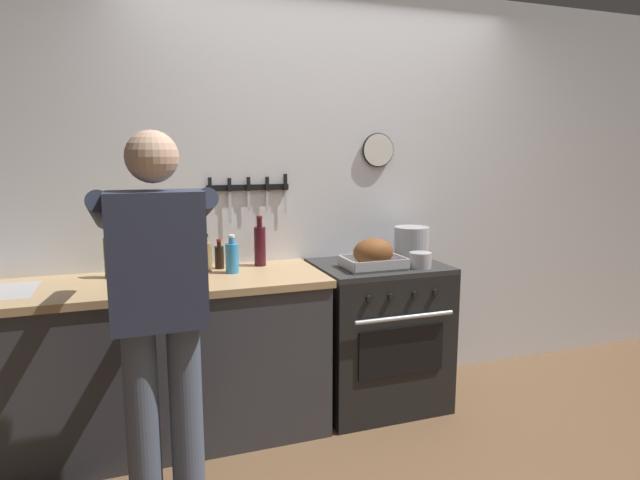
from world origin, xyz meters
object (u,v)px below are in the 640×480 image
object	(u,v)px
person_cook	(159,303)
bottle_wine_red	(260,245)
stock_pot	(411,242)
bottle_hot_sauce	(193,261)
saucepan	(420,260)
bottle_vinegar	(206,256)
stove	(378,334)
bottle_dish_soap	(232,257)
bottle_soy_sauce	(219,256)
bottle_olive_oil	(110,257)
roasting_pan	(373,255)
cutting_board	(154,284)

from	to	relation	value
person_cook	bottle_wine_red	xyz separation A→B (m)	(0.63, 0.83, 0.07)
stock_pot	bottle_wine_red	xyz separation A→B (m)	(-0.99, 0.07, 0.03)
stock_pot	bottle_hot_sauce	xyz separation A→B (m)	(-1.40, -0.07, -0.01)
saucepan	bottle_vinegar	world-z (taller)	bottle_vinegar
stove	bottle_vinegar	world-z (taller)	bottle_vinegar
bottle_dish_soap	bottle_vinegar	world-z (taller)	bottle_dish_soap
bottle_soy_sauce	bottle_vinegar	bearing A→B (deg)	-148.90
bottle_olive_oil	bottle_vinegar	distance (m)	0.51
roasting_pan	bottle_hot_sauce	size ratio (longest dim) A/B	1.72
stock_pot	bottle_olive_oil	distance (m)	1.82
stove	bottle_soy_sauce	size ratio (longest dim) A/B	5.16
bottle_wine_red	bottle_soy_sauce	bearing A→B (deg)	-179.69
bottle_olive_oil	bottle_wine_red	distance (m)	0.84
person_cook	roasting_pan	world-z (taller)	person_cook
stove	bottle_olive_oil	distance (m)	1.64
saucepan	bottle_hot_sauce	xyz separation A→B (m)	(-1.29, 0.24, 0.04)
bottle_olive_oil	bottle_hot_sauce	xyz separation A→B (m)	(0.42, -0.10, -0.03)
stove	saucepan	world-z (taller)	saucepan
bottle_dish_soap	bottle_wine_red	xyz separation A→B (m)	(0.19, 0.14, 0.04)
bottle_dish_soap	bottle_vinegar	bearing A→B (deg)	146.32
person_cook	bottle_hot_sauce	world-z (taller)	person_cook
stock_pot	saucepan	xyz separation A→B (m)	(-0.11, -0.31, -0.05)
bottle_vinegar	bottle_soy_sauce	bearing A→B (deg)	31.10
person_cook	saucepan	world-z (taller)	person_cook
saucepan	bottle_soy_sauce	size ratio (longest dim) A/B	0.75
bottle_wine_red	saucepan	bearing A→B (deg)	-23.38
bottle_hot_sauce	bottle_wine_red	distance (m)	0.44
saucepan	stove	bearing A→B (deg)	133.48
roasting_pan	bottle_soy_sauce	size ratio (longest dim) A/B	2.02
stock_pot	cutting_board	world-z (taller)	stock_pot
roasting_pan	bottle_dish_soap	distance (m)	0.82
saucepan	bottle_hot_sauce	size ratio (longest dim) A/B	0.64
person_cook	cutting_board	world-z (taller)	person_cook
stock_pot	bottle_dish_soap	world-z (taller)	bottle_dish_soap
saucepan	bottle_wine_red	world-z (taller)	bottle_wine_red
bottle_olive_oil	bottle_soy_sauce	size ratio (longest dim) A/B	1.60
cutting_board	bottle_dish_soap	distance (m)	0.47
cutting_board	bottle_hot_sauce	bearing A→B (deg)	38.75
roasting_pan	bottle_olive_oil	distance (m)	1.47
bottle_vinegar	stock_pot	bearing A→B (deg)	-0.87
bottle_olive_oil	bottle_soy_sauce	xyz separation A→B (m)	(0.59, 0.04, -0.05)
cutting_board	person_cook	bearing A→B (deg)	-89.87
cutting_board	bottle_vinegar	distance (m)	0.41
person_cook	bottle_vinegar	xyz separation A→B (m)	(0.30, 0.78, 0.04)
stove	stock_pot	bearing A→B (deg)	22.49
roasting_pan	cutting_board	world-z (taller)	roasting_pan
bottle_hot_sauce	stove	bearing A→B (deg)	-2.54
bottle_olive_oil	bottle_wine_red	xyz separation A→B (m)	(0.84, 0.04, 0.01)
saucepan	bottle_soy_sauce	world-z (taller)	bottle_soy_sauce
stock_pot	bottle_vinegar	world-z (taller)	bottle_vinegar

